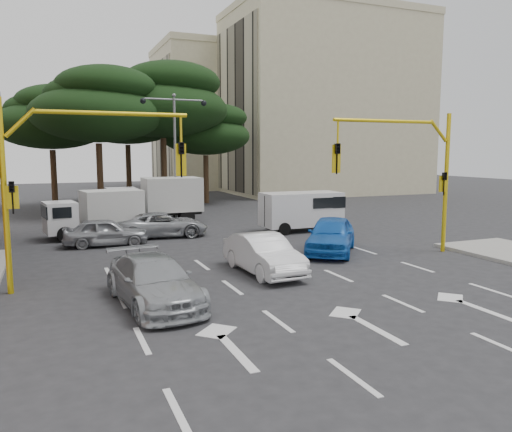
{
  "coord_description": "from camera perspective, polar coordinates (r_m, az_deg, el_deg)",
  "views": [
    {
      "loc": [
        -7.31,
        -14.85,
        4.39
      ],
      "look_at": [
        0.9,
        4.99,
        1.6
      ],
      "focal_mm": 35.0,
      "sensor_mm": 36.0,
      "label": 1
    }
  ],
  "objects": [
    {
      "name": "ground",
      "position": [
        17.12,
        3.63,
        -7.47
      ],
      "size": [
        120.0,
        120.0,
        0.0
      ],
      "primitive_type": "plane",
      "color": "#28282B",
      "rests_on": "ground"
    },
    {
      "name": "median_strip",
      "position": [
        31.99,
        -9.07,
        -0.44
      ],
      "size": [
        1.4,
        6.0,
        0.15
      ],
      "primitive_type": "cube",
      "color": "gray",
      "rests_on": "ground"
    },
    {
      "name": "apartment_beige_near",
      "position": [
        54.42,
        7.87,
        12.57
      ],
      "size": [
        20.2,
        12.15,
        18.7
      ],
      "color": "#BEB48E",
      "rests_on": "ground"
    },
    {
      "name": "apartment_beige_far",
      "position": [
        62.36,
        -3.54,
        11.03
      ],
      "size": [
        16.2,
        12.15,
        16.7
      ],
      "color": "#BEB48E",
      "rests_on": "ground"
    },
    {
      "name": "pine_left_near",
      "position": [
        37.09,
        -17.59,
        12.04
      ],
      "size": [
        9.15,
        9.15,
        10.23
      ],
      "color": "#382616",
      "rests_on": "ground"
    },
    {
      "name": "pine_center",
      "position": [
        39.88,
        -10.54,
        12.91
      ],
      "size": [
        9.98,
        9.98,
        11.16
      ],
      "color": "#382616",
      "rests_on": "ground"
    },
    {
      "name": "pine_left_far",
      "position": [
        40.88,
        -22.31,
        10.4
      ],
      "size": [
        8.32,
        8.32,
        9.3
      ],
      "color": "#382616",
      "rests_on": "ground"
    },
    {
      "name": "pine_right",
      "position": [
        42.67,
        -5.7,
        9.82
      ],
      "size": [
        7.49,
        7.49,
        8.37
      ],
      "color": "#382616",
      "rests_on": "ground"
    },
    {
      "name": "pine_back",
      "position": [
        44.38,
        -14.46,
        11.33
      ],
      "size": [
        9.15,
        9.15,
        10.23
      ],
      "color": "#382616",
      "rests_on": "ground"
    },
    {
      "name": "signal_mast_right",
      "position": [
        21.97,
        17.57,
        5.74
      ],
      "size": [
        5.79,
        0.37,
        6.0
      ],
      "color": "gold",
      "rests_on": "ground"
    },
    {
      "name": "signal_mast_left",
      "position": [
        16.85,
        -20.86,
        5.2
      ],
      "size": [
        5.79,
        0.37,
        6.0
      ],
      "color": "gold",
      "rests_on": "ground"
    },
    {
      "name": "street_lamp_center",
      "position": [
        31.72,
        -9.27,
        9.18
      ],
      "size": [
        4.16,
        0.36,
        7.77
      ],
      "color": "slate",
      "rests_on": "median_strip"
    },
    {
      "name": "car_white_hatch",
      "position": [
        18.07,
        0.85,
        -4.37
      ],
      "size": [
        1.69,
        4.34,
        1.41
      ],
      "primitive_type": "imported",
      "rotation": [
        0.0,
        0.0,
        0.05
      ],
      "color": "silver",
      "rests_on": "ground"
    },
    {
      "name": "car_blue_compact",
      "position": [
        21.94,
        8.57,
        -2.13
      ],
      "size": [
        4.26,
        4.81,
        1.57
      ],
      "primitive_type": "imported",
      "rotation": [
        0.0,
        0.0,
        -0.65
      ],
      "color": "blue",
      "rests_on": "ground"
    },
    {
      "name": "car_silver_wagon",
      "position": [
        14.72,
        -11.61,
        -7.3
      ],
      "size": [
        2.46,
        4.96,
        1.38
      ],
      "primitive_type": "imported",
      "rotation": [
        0.0,
        0.0,
        0.11
      ],
      "color": "#A1A5A9",
      "rests_on": "ground"
    },
    {
      "name": "car_silver_cross_a",
      "position": [
        26.18,
        -10.55,
        -0.97
      ],
      "size": [
        4.76,
        2.54,
        1.27
      ],
      "primitive_type": "imported",
      "rotation": [
        0.0,
        0.0,
        1.47
      ],
      "color": "#9C9FA3",
      "rests_on": "ground"
    },
    {
      "name": "car_silver_cross_b",
      "position": [
        24.25,
        -16.76,
        -1.77
      ],
      "size": [
        4.0,
        1.97,
        1.31
      ],
      "primitive_type": "imported",
      "rotation": [
        0.0,
        0.0,
        1.46
      ],
      "color": "#96989E",
      "rests_on": "ground"
    },
    {
      "name": "van_white",
      "position": [
        27.66,
        5.19,
        0.53
      ],
      "size": [
        4.41,
        2.04,
        2.19
      ],
      "primitive_type": null,
      "rotation": [
        0.0,
        0.0,
        -1.58
      ],
      "color": "silver",
      "rests_on": "ground"
    },
    {
      "name": "box_truck_a",
      "position": [
        26.96,
        -17.93,
        0.24
      ],
      "size": [
        5.1,
        2.73,
        2.39
      ],
      "primitive_type": null,
      "rotation": [
        0.0,
        0.0,
        1.72
      ],
      "color": "white",
      "rests_on": "ground"
    },
    {
      "name": "box_truck_b",
      "position": [
        31.06,
        -11.42,
        1.73
      ],
      "size": [
        5.69,
        2.42,
        2.79
      ],
      "primitive_type": null,
      "rotation": [
        0.0,
        0.0,
        1.57
      ],
      "color": "silver",
      "rests_on": "ground"
    }
  ]
}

